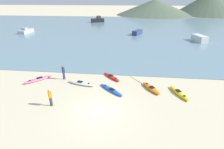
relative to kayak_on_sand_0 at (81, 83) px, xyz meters
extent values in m
plane|color=beige|center=(2.88, -4.74, -0.16)|extent=(400.00, 400.00, 0.00)
cube|color=slate|center=(2.88, 38.01, -0.13)|extent=(160.00, 70.00, 0.06)
cone|color=#4C5B47|center=(16.97, 85.54, 3.83)|extent=(41.00, 41.00, 7.99)
cone|color=#4C5B47|center=(46.38, 89.41, 5.73)|extent=(37.19, 37.19, 11.79)
ellipsoid|color=white|center=(0.00, 0.00, 0.00)|extent=(3.41, 1.50, 0.32)
cube|color=black|center=(-0.16, 0.04, 0.18)|extent=(0.68, 0.51, 0.05)
cylinder|color=black|center=(0.89, -0.24, 0.17)|extent=(0.23, 0.23, 0.02)
ellipsoid|color=yellow|center=(10.47, -0.99, 0.00)|extent=(1.77, 3.18, 0.32)
cube|color=black|center=(10.41, -0.85, 0.18)|extent=(0.55, 0.66, 0.05)
cylinder|color=black|center=(10.78, -1.80, 0.17)|extent=(0.24, 0.24, 0.02)
ellipsoid|color=orange|center=(7.73, -0.26, 0.00)|extent=(2.12, 2.94, 0.32)
cube|color=black|center=(7.81, -0.39, 0.18)|extent=(0.63, 0.67, 0.05)
cylinder|color=black|center=(7.33, 0.44, 0.17)|extent=(0.27, 0.27, 0.02)
ellipsoid|color=#E5668C|center=(-5.41, 0.50, -0.03)|extent=(2.85, 3.05, 0.27)
cube|color=black|center=(-5.30, 0.63, 0.13)|extent=(0.71, 0.73, 0.05)
cylinder|color=black|center=(-6.05, -0.20, 0.12)|extent=(0.25, 0.25, 0.02)
ellipsoid|color=red|center=(3.18, 2.17, -0.03)|extent=(2.52, 2.75, 0.26)
cube|color=black|center=(3.08, 2.28, 0.13)|extent=(0.63, 0.65, 0.05)
cylinder|color=black|center=(3.74, 1.53, 0.11)|extent=(0.23, 0.23, 0.02)
ellipsoid|color=blue|center=(3.50, -1.04, -0.04)|extent=(2.96, 2.84, 0.26)
cube|color=black|center=(3.63, -1.16, 0.12)|extent=(0.69, 0.67, 0.05)
cylinder|color=black|center=(2.80, -0.38, 0.10)|extent=(0.21, 0.21, 0.02)
cylinder|color=#4C4C4C|center=(-1.66, -4.40, 0.27)|extent=(0.13, 0.13, 0.88)
cylinder|color=#4C4C4C|center=(-1.50, -4.40, 0.27)|extent=(0.13, 0.13, 0.88)
cube|color=orange|center=(-1.58, -4.40, 1.02)|extent=(0.29, 0.30, 0.62)
cylinder|color=orange|center=(-1.71, -4.40, 1.04)|extent=(0.09, 0.09, 0.59)
cylinder|color=orange|center=(-1.45, -4.40, 1.04)|extent=(0.09, 0.09, 0.59)
sphere|color=beige|center=(-1.58, -4.40, 1.46)|extent=(0.24, 0.24, 0.24)
cylinder|color=#384260|center=(-2.53, 1.14, 0.28)|extent=(0.13, 0.13, 0.89)
cylinder|color=#384260|center=(-2.37, 1.14, 0.28)|extent=(0.13, 0.13, 0.89)
cube|color=navy|center=(-2.45, 1.14, 1.04)|extent=(0.28, 0.30, 0.63)
cylinder|color=navy|center=(-2.58, 1.14, 1.06)|extent=(0.09, 0.09, 0.60)
cylinder|color=navy|center=(-2.32, 1.14, 1.06)|extent=(0.09, 0.09, 0.60)
sphere|color=brown|center=(-2.45, 1.14, 1.48)|extent=(0.24, 0.24, 0.24)
cube|color=black|center=(-7.99, 51.94, 0.59)|extent=(5.16, 3.92, 1.39)
cube|color=#333338|center=(-7.56, 52.16, 1.77)|extent=(1.81, 1.67, 0.97)
cube|color=navy|center=(6.82, 29.23, 0.46)|extent=(2.80, 3.79, 1.12)
cube|color=white|center=(20.26, 23.10, 0.57)|extent=(2.61, 4.24, 1.34)
cube|color=#B2B2B7|center=(-23.37, 28.35, 0.32)|extent=(1.86, 4.93, 0.85)
cube|color=#8C99A8|center=(-23.37, 27.85, 1.04)|extent=(1.09, 1.49, 0.60)
cylinder|color=black|center=(6.34, 1.66, -0.15)|extent=(1.16, 1.54, 0.03)
cube|color=yellow|center=(5.64, 2.60, -0.15)|extent=(0.41, 0.46, 0.03)
cube|color=yellow|center=(7.03, 0.72, -0.15)|extent=(0.41, 0.46, 0.03)
camera|label=1|loc=(5.40, -17.11, 8.96)|focal=28.00mm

